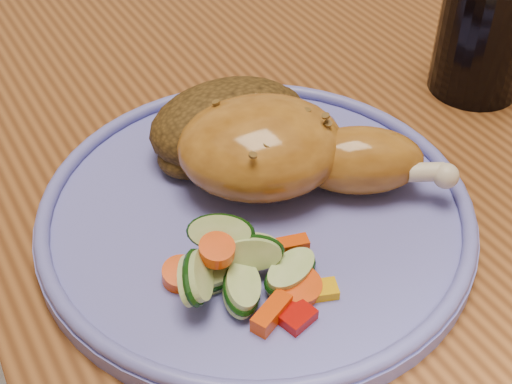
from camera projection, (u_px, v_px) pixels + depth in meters
dining_table at (266, 187)px, 0.63m from camera, size 0.90×1.40×0.75m
chair_far at (66, 45)px, 1.15m from camera, size 0.42×0.42×0.91m
plate at (256, 215)px, 0.47m from camera, size 0.29×0.29×0.01m
plate_rim at (256, 203)px, 0.47m from camera, size 0.29×0.29×0.01m
chicken_leg at (285, 150)px, 0.47m from camera, size 0.17×0.15×0.06m
rice_pilaf at (230, 123)px, 0.51m from camera, size 0.12×0.08×0.05m
vegetable_pile at (240, 269)px, 0.41m from camera, size 0.10×0.09×0.05m
drinking_glass at (484, 35)px, 0.57m from camera, size 0.07×0.07×0.10m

